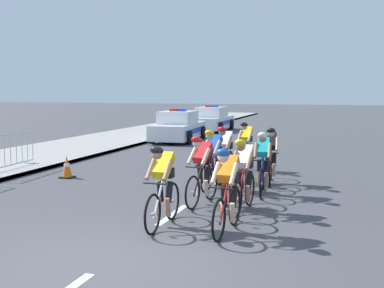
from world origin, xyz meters
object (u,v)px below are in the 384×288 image
at_px(cyclist_third, 202,169).
at_px(traffic_cone_mid, 67,167).
at_px(crowd_barrier_middle, 10,152).
at_px(cyclist_lead, 162,185).
at_px(cyclist_eighth, 271,155).
at_px(cyclist_fifth, 213,158).
at_px(cyclist_seventh, 225,153).
at_px(police_car_second, 212,120).
at_px(cyclist_sixth, 263,162).
at_px(cyclist_fourth, 244,174).
at_px(police_car_nearest, 178,127).
at_px(cyclist_ninth, 246,145).
at_px(cyclist_second, 227,189).

bearing_deg(cyclist_third, traffic_cone_mid, 158.26).
bearing_deg(traffic_cone_mid, crowd_barrier_middle, 174.60).
relative_size(cyclist_lead, cyclist_eighth, 1.00).
bearing_deg(cyclist_lead, cyclist_fifth, 90.00).
bearing_deg(cyclist_fifth, cyclist_seventh, 88.52).
relative_size(police_car_second, crowd_barrier_middle, 1.90).
xyz_separation_m(cyclist_third, cyclist_fifth, (-0.19, 1.62, 0.00)).
height_order(cyclist_sixth, traffic_cone_mid, cyclist_sixth).
xyz_separation_m(cyclist_lead, traffic_cone_mid, (-4.39, 3.66, -0.48)).
bearing_deg(cyclist_fourth, police_car_second, 107.50).
height_order(cyclist_lead, cyclist_fourth, same).
height_order(cyclist_sixth, police_car_nearest, police_car_nearest).
bearing_deg(cyclist_eighth, crowd_barrier_middle, -174.39).
height_order(cyclist_lead, cyclist_fifth, same).
distance_m(cyclist_third, police_car_second, 18.93).
distance_m(cyclist_sixth, traffic_cone_mid, 5.70).
bearing_deg(police_car_second, cyclist_eighth, -69.00).
relative_size(cyclist_fifth, cyclist_sixth, 1.00).
xyz_separation_m(cyclist_seventh, cyclist_ninth, (0.19, 1.95, 0.00)).
distance_m(cyclist_fifth, cyclist_sixth, 1.30).
height_order(cyclist_ninth, police_car_second, police_car_second).
relative_size(cyclist_second, traffic_cone_mid, 2.69).
xyz_separation_m(cyclist_fourth, cyclist_ninth, (-0.95, 4.94, 0.00)).
relative_size(cyclist_lead, cyclist_fourth, 1.00).
height_order(cyclist_lead, traffic_cone_mid, cyclist_lead).
xyz_separation_m(cyclist_seventh, cyclist_eighth, (1.24, 0.07, 0.00)).
xyz_separation_m(cyclist_fourth, cyclist_sixth, (0.11, 1.68, 0.00)).
relative_size(cyclist_second, cyclist_eighth, 1.00).
height_order(cyclist_seventh, cyclist_eighth, same).
bearing_deg(police_car_nearest, cyclist_fourth, -64.69).
xyz_separation_m(cyclist_fifth, cyclist_eighth, (1.26, 1.16, 0.00)).
height_order(crowd_barrier_middle, traffic_cone_mid, crowd_barrier_middle).
bearing_deg(crowd_barrier_middle, cyclist_lead, -30.77).
bearing_deg(cyclist_seventh, cyclist_second, -75.54).
bearing_deg(cyclist_sixth, police_car_nearest, 119.14).
bearing_deg(cyclist_sixth, cyclist_ninth, 108.05).
bearing_deg(police_car_nearest, cyclist_seventh, -63.32).
bearing_deg(cyclist_second, cyclist_fourth, 91.29).
relative_size(cyclist_fifth, traffic_cone_mid, 2.69).
relative_size(cyclist_eighth, police_car_nearest, 0.38).
bearing_deg(cyclist_seventh, cyclist_sixth, -46.55).
distance_m(cyclist_third, cyclist_fifth, 1.63).
bearing_deg(cyclist_third, cyclist_ninth, 89.65).
height_order(police_car_second, crowd_barrier_middle, police_car_second).
xyz_separation_m(cyclist_lead, cyclist_eighth, (1.26, 4.61, 0.00)).
xyz_separation_m(cyclist_lead, cyclist_ninth, (0.22, 6.49, 0.00)).
bearing_deg(cyclist_lead, cyclist_fourth, 52.98).
distance_m(cyclist_fourth, traffic_cone_mid, 5.96).
bearing_deg(cyclist_fifth, cyclist_eighth, 42.54).
bearing_deg(cyclist_eighth, cyclist_sixth, -89.34).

